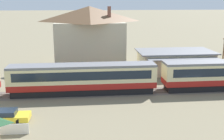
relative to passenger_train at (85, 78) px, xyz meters
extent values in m
plane|color=#7A7056|center=(14.20, -0.33, -2.23)|extent=(600.00, 600.00, 0.00)
cylinder|color=black|center=(14.00, -0.72, -1.78)|extent=(0.90, 0.18, 0.90)
cylinder|color=black|center=(14.00, 0.72, -1.78)|extent=(0.90, 0.18, 0.90)
cube|color=#AD1E19|center=(-0.27, 0.00, -0.93)|extent=(19.25, 2.96, 0.80)
cube|color=beige|center=(-0.27, 0.00, 0.48)|extent=(19.25, 2.96, 2.01)
cube|color=#192330|center=(-0.27, 0.00, 0.58)|extent=(17.71, 3.00, 1.13)
cube|color=slate|center=(-0.27, 0.00, 1.63)|extent=(19.25, 2.78, 0.30)
cube|color=black|center=(-0.27, 0.00, -1.77)|extent=(18.48, 2.54, 0.88)
cylinder|color=black|center=(6.09, -0.72, -1.78)|extent=(0.90, 0.18, 0.90)
cylinder|color=black|center=(6.09, 0.72, -1.78)|extent=(0.90, 0.18, 0.90)
cylinder|color=black|center=(-6.62, -0.72, -1.78)|extent=(0.90, 0.18, 0.90)
cylinder|color=black|center=(-6.62, 0.72, -1.78)|extent=(0.90, 0.18, 0.90)
cube|color=#665B51|center=(-7.87, 0.00, -2.22)|extent=(147.11, 3.60, 0.01)
cube|color=#4C4238|center=(-7.87, -0.72, -2.21)|extent=(147.11, 0.12, 0.04)
cube|color=#4C4238|center=(-7.87, 0.72, -2.21)|extent=(147.11, 0.12, 0.04)
cube|color=beige|center=(15.51, 9.98, -0.46)|extent=(11.98, 6.65, 3.53)
cube|color=slate|center=(15.51, 9.98, 1.40)|extent=(12.93, 7.18, 0.20)
cube|color=slate|center=(15.51, 5.86, 0.90)|extent=(11.50, 1.60, 0.16)
cylinder|color=brown|center=(15.51, 5.26, -0.70)|extent=(0.14, 0.14, 3.05)
cube|color=#BCB293|center=(1.10, 15.27, 1.98)|extent=(12.09, 9.48, 8.42)
pyramid|color=brown|center=(1.10, 15.27, 7.54)|extent=(13.06, 10.23, 2.69)
cube|color=brown|center=(4.49, 13.37, 7.67)|extent=(0.56, 0.56, 2.42)
cylinder|color=brown|center=(25.65, 12.75, 0.36)|extent=(0.28, 0.28, 5.17)
cube|color=yellow|center=(-8.22, -8.09, -1.76)|extent=(4.80, 1.98, 0.59)
cube|color=#192330|center=(-8.36, -8.09, -1.22)|extent=(2.41, 1.67, 0.49)
cylinder|color=black|center=(-6.76, -8.96, -1.92)|extent=(0.62, 0.20, 0.62)
cylinder|color=black|center=(-6.73, -7.27, -1.92)|extent=(0.62, 0.20, 0.62)
camera|label=1|loc=(-0.12, -35.88, 10.04)|focal=45.00mm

